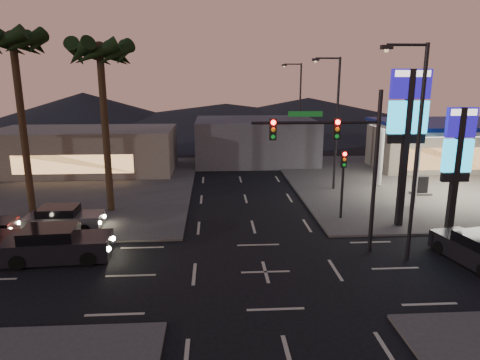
{
  "coord_description": "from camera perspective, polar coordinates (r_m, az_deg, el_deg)",
  "views": [
    {
      "loc": [
        -2.25,
        -17.66,
        8.53
      ],
      "look_at": [
        -0.82,
        5.36,
        3.0
      ],
      "focal_mm": 32.0,
      "sensor_mm": 36.0,
      "label": 1
    }
  ],
  "objects": [
    {
      "name": "ground",
      "position": [
        19.74,
        3.41,
        -12.15
      ],
      "size": [
        140.0,
        140.0,
        0.0
      ],
      "primitive_type": "plane",
      "color": "black",
      "rests_on": "ground"
    },
    {
      "name": "corner_lot_ne",
      "position": [
        39.21,
        24.29,
        -0.2
      ],
      "size": [
        24.0,
        24.0,
        0.12
      ],
      "primitive_type": "cube",
      "color": "#47443F",
      "rests_on": "ground"
    },
    {
      "name": "corner_lot_nw",
      "position": [
        37.33,
        -25.06,
        -0.92
      ],
      "size": [
        24.0,
        24.0,
        0.12
      ],
      "primitive_type": "cube",
      "color": "#47443F",
      "rests_on": "ground"
    },
    {
      "name": "gas_station",
      "position": [
        34.99,
        28.09,
        6.26
      ],
      "size": [
        12.2,
        8.2,
        5.47
      ],
      "color": "silver",
      "rests_on": "ground"
    },
    {
      "name": "convenience_store",
      "position": [
        44.12,
        23.87,
        3.82
      ],
      "size": [
        10.0,
        6.0,
        4.0
      ],
      "primitive_type": "cube",
      "color": "#726B5B",
      "rests_on": "ground"
    },
    {
      "name": "pylon_sign_tall",
      "position": [
        25.62,
        21.48,
        7.78
      ],
      "size": [
        2.2,
        0.35,
        9.0
      ],
      "color": "black",
      "rests_on": "ground"
    },
    {
      "name": "pylon_sign_short",
      "position": [
        26.1,
        27.05,
        3.47
      ],
      "size": [
        1.6,
        0.35,
        7.0
      ],
      "color": "black",
      "rests_on": "ground"
    },
    {
      "name": "traffic_signal_mast",
      "position": [
        20.81,
        13.3,
        3.99
      ],
      "size": [
        6.1,
        0.39,
        8.0
      ],
      "color": "black",
      "rests_on": "ground"
    },
    {
      "name": "pedestal_signal",
      "position": [
        26.43,
        13.58,
        0.85
      ],
      "size": [
        0.32,
        0.39,
        4.3
      ],
      "color": "black",
      "rests_on": "ground"
    },
    {
      "name": "streetlight_near",
      "position": [
        20.92,
        22.17,
        4.76
      ],
      "size": [
        2.14,
        0.25,
        10.0
      ],
      "color": "black",
      "rests_on": "ground"
    },
    {
      "name": "streetlight_mid",
      "position": [
        33.04,
        12.48,
        8.29
      ],
      "size": [
        2.14,
        0.25,
        10.0
      ],
      "color": "black",
      "rests_on": "ground"
    },
    {
      "name": "streetlight_far",
      "position": [
        46.63,
        7.76,
        9.91
      ],
      "size": [
        2.14,
        0.25,
        10.0
      ],
      "color": "black",
      "rests_on": "ground"
    },
    {
      "name": "palm_a",
      "position": [
        28.0,
        -18.12,
        14.68
      ],
      "size": [
        4.41,
        4.41,
        10.86
      ],
      "color": "black",
      "rests_on": "ground"
    },
    {
      "name": "palm_b",
      "position": [
        29.63,
        -27.92,
        14.77
      ],
      "size": [
        4.41,
        4.41,
        11.46
      ],
      "color": "black",
      "rests_on": "ground"
    },
    {
      "name": "building_far_west",
      "position": [
        41.87,
        -19.84,
        3.72
      ],
      "size": [
        16.0,
        8.0,
        4.0
      ],
      "primitive_type": "cube",
      "color": "#726B5B",
      "rests_on": "ground"
    },
    {
      "name": "building_far_mid",
      "position": [
        44.32,
        2.0,
        5.27
      ],
      "size": [
        12.0,
        9.0,
        4.4
      ],
      "primitive_type": "cube",
      "color": "#4C4C51",
      "rests_on": "ground"
    },
    {
      "name": "hill_left",
      "position": [
        81.11,
        -20.07,
        8.78
      ],
      "size": [
        40.0,
        40.0,
        6.0
      ],
      "primitive_type": "cone",
      "color": "black",
      "rests_on": "ground"
    },
    {
      "name": "hill_right",
      "position": [
        79.78,
        9.06,
        8.99
      ],
      "size": [
        50.0,
        50.0,
        5.0
      ],
      "primitive_type": "cone",
      "color": "black",
      "rests_on": "ground"
    },
    {
      "name": "hill_center",
      "position": [
        77.96,
        -1.9,
        8.68
      ],
      "size": [
        60.0,
        60.0,
        4.0
      ],
      "primitive_type": "cone",
      "color": "black",
      "rests_on": "ground"
    },
    {
      "name": "car_lane_a_front",
      "position": [
        22.44,
        -23.28,
        -7.93
      ],
      "size": [
        5.13,
        2.41,
        1.64
      ],
      "color": "black",
      "rests_on": "ground"
    },
    {
      "name": "car_lane_b_front",
      "position": [
        26.51,
        -22.48,
        -4.87
      ],
      "size": [
        4.34,
        1.9,
        1.4
      ],
      "color": "#545356",
      "rests_on": "ground"
    },
    {
      "name": "suv_station",
      "position": [
        23.1,
        29.12,
        -8.17
      ],
      "size": [
        2.64,
        4.65,
        1.47
      ],
      "color": "black",
      "rests_on": "ground"
    }
  ]
}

